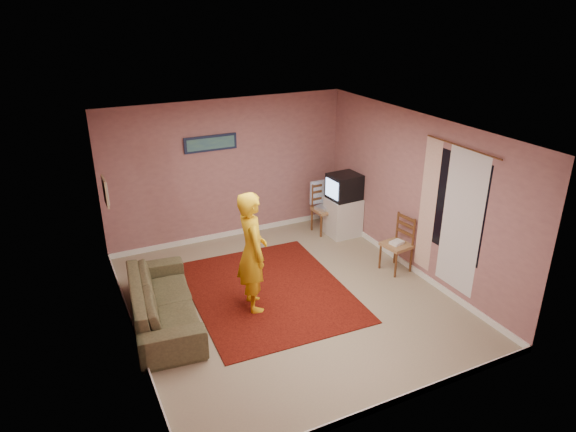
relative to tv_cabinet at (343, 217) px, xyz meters
name	(u,v)px	position (x,y,z in m)	size (l,w,h in m)	color
ground	(288,299)	(-1.95, -1.62, -0.37)	(5.00, 5.00, 0.00)	#9C9171
wall_back	(228,171)	(-1.95, 0.88, 0.93)	(4.50, 0.02, 2.60)	#A46C6B
wall_front	(396,309)	(-1.95, -4.12, 0.93)	(4.50, 0.02, 2.60)	#A46C6B
wall_left	(124,251)	(-4.20, -1.62, 0.93)	(0.02, 5.00, 2.60)	#A46C6B
wall_right	(415,195)	(0.30, -1.62, 0.93)	(0.02, 5.00, 2.60)	#A46C6B
ceiling	(288,129)	(-1.95, -1.62, 2.23)	(4.50, 5.00, 0.02)	white
baseboard_back	(231,233)	(-1.95, 0.87, -0.32)	(4.50, 0.02, 0.10)	white
baseboard_front	(386,405)	(-1.95, -4.11, -0.32)	(4.50, 0.02, 0.10)	white
baseboard_left	(136,335)	(-4.19, -1.62, -0.32)	(0.02, 5.00, 0.10)	white
baseboard_right	(408,265)	(0.29, -1.62, -0.32)	(0.02, 5.00, 0.10)	white
window	(456,206)	(0.29, -2.52, 1.08)	(0.01, 1.10, 1.50)	black
curtain_sheer	(461,222)	(0.28, -2.67, 0.88)	(0.01, 0.75, 2.10)	silver
curtain_floral	(428,206)	(0.26, -1.97, 0.88)	(0.01, 0.35, 2.10)	white
curtain_rod	(462,147)	(0.25, -2.52, 1.95)	(0.02, 0.02, 1.40)	brown
picture_back	(211,143)	(-2.25, 0.84, 1.48)	(0.95, 0.04, 0.28)	#151E3B
picture_left	(105,192)	(-4.17, -0.02, 1.18)	(0.04, 0.38, 0.42)	tan
area_rug	(269,291)	(-2.12, -1.30, -0.36)	(2.28, 2.85, 0.02)	#310605
tv_cabinet	(343,217)	(0.00, 0.00, 0.00)	(0.58, 0.53, 0.74)	silver
crt_tv	(344,187)	(-0.01, 0.00, 0.60)	(0.58, 0.52, 0.47)	black
chair_a	(325,204)	(-0.25, 0.26, 0.21)	(0.44, 0.42, 0.51)	#A88251
dvd_player	(325,207)	(-0.25, 0.26, 0.14)	(0.35, 0.25, 0.06)	silver
blue_throw	(320,192)	(-0.25, 0.45, 0.39)	(0.43, 0.05, 0.45)	#7C98CB
chair_b	(397,239)	(0.05, -1.58, 0.21)	(0.46, 0.48, 0.51)	#A88251
game_console	(397,243)	(0.05, -1.58, 0.14)	(0.22, 0.16, 0.04)	white
sofa	(163,302)	(-3.75, -1.39, -0.05)	(2.14, 0.84, 0.63)	brown
person	(252,252)	(-2.48, -1.58, 0.53)	(0.65, 0.43, 1.79)	gold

